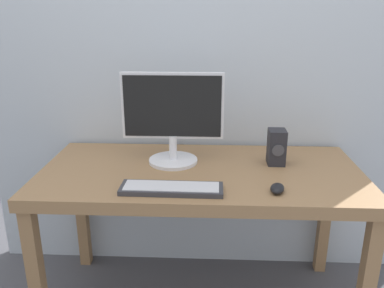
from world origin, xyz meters
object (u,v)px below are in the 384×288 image
object	(u,v)px
keyboard_primary	(172,188)
speaker_right	(276,147)
desk	(201,185)
monitor	(173,116)
mouse	(277,188)

from	to	relation	value
keyboard_primary	speaker_right	xyz separation A→B (m)	(0.46, 0.32, 0.07)
desk	monitor	size ratio (longest dim) A/B	3.10
monitor	keyboard_primary	size ratio (longest dim) A/B	1.14
desk	keyboard_primary	world-z (taller)	keyboard_primary
monitor	mouse	bearing A→B (deg)	-35.46
desk	keyboard_primary	bearing A→B (deg)	-115.29
monitor	keyboard_primary	distance (m)	0.39
desk	keyboard_primary	xyz separation A→B (m)	(-0.11, -0.23, 0.09)
keyboard_primary	mouse	xyz separation A→B (m)	(0.42, 0.01, 0.00)
desk	speaker_right	world-z (taller)	speaker_right
mouse	speaker_right	distance (m)	0.32
desk	speaker_right	distance (m)	0.39
monitor	speaker_right	xyz separation A→B (m)	(0.48, -0.01, -0.14)
speaker_right	desk	bearing A→B (deg)	-166.28
monitor	mouse	size ratio (longest dim) A/B	5.30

